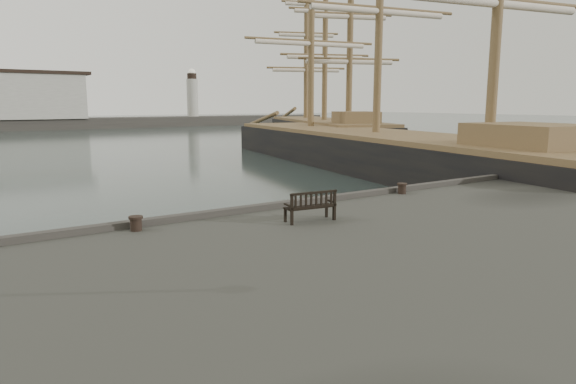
% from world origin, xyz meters
% --- Properties ---
extents(ground, '(400.00, 400.00, 0.00)m').
position_xyz_m(ground, '(0.00, 0.00, 0.00)').
color(ground, black).
rests_on(ground, ground).
extents(bench, '(1.51, 0.68, 0.84)m').
position_xyz_m(bench, '(0.18, -2.24, 1.83)').
color(bench, black).
rests_on(bench, quay).
extents(bollard_left, '(0.48, 0.48, 0.38)m').
position_xyz_m(bollard_left, '(-4.21, -0.59, 1.75)').
color(bollard_left, black).
rests_on(bollard_left, quay).
extents(bollard_right, '(0.48, 0.48, 0.39)m').
position_xyz_m(bollard_right, '(5.61, -0.54, 1.75)').
color(bollard_right, black).
rests_on(bollard_right, quay).
extents(tall_ship_main, '(15.55, 41.09, 30.22)m').
position_xyz_m(tall_ship_main, '(18.80, 14.69, 0.76)').
color(tall_ship_main, black).
rests_on(tall_ship_main, ground).
extents(tall_ship_far, '(17.37, 31.00, 26.33)m').
position_xyz_m(tall_ship_far, '(29.38, 34.49, 0.86)').
color(tall_ship_far, black).
rests_on(tall_ship_far, ground).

